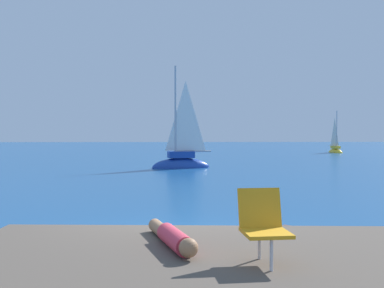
% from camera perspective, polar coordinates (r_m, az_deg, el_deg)
% --- Properties ---
extents(ground_plane, '(160.00, 160.00, 0.00)m').
position_cam_1_polar(ground_plane, '(9.05, -1.06, -11.61)').
color(ground_plane, navy).
extents(shore_ledge, '(8.54, 4.09, 0.62)m').
position_cam_1_polar(shore_ledge, '(5.88, 13.31, -15.81)').
color(shore_ledge, brown).
rests_on(shore_ledge, ground).
extents(boulder_inland, '(1.89, 1.91, 1.01)m').
position_cam_1_polar(boulder_inland, '(7.63, 13.70, -14.18)').
color(boulder_inland, '#534647').
rests_on(boulder_inland, ground).
extents(sailboat_near, '(3.42, 1.72, 6.21)m').
position_cam_1_polar(sailboat_near, '(26.76, -1.28, -2.13)').
color(sailboat_near, '#193D99').
rests_on(sailboat_near, ground).
extents(sailboat_far, '(1.13, 2.37, 4.31)m').
position_cam_1_polar(sailboat_far, '(47.24, 16.62, -0.71)').
color(sailboat_far, yellow).
rests_on(sailboat_far, ground).
extents(person_sunbather, '(0.64, 1.72, 0.25)m').
position_cam_1_polar(person_sunbather, '(6.11, -2.34, -10.98)').
color(person_sunbather, '#DB384C').
rests_on(person_sunbather, shore_ledge).
extents(beach_chair, '(0.53, 0.64, 0.80)m').
position_cam_1_polar(beach_chair, '(5.38, 8.40, -9.16)').
color(beach_chair, orange).
rests_on(beach_chair, shore_ledge).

